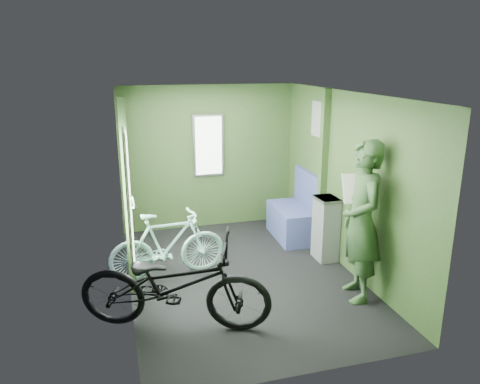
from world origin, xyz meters
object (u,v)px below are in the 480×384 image
at_px(passenger, 361,222).
at_px(bench_seat, 294,219).
at_px(bicycle_mint, 169,277).
at_px(waste_box, 326,229).
at_px(bicycle_black, 176,330).

xyz_separation_m(passenger, bench_seat, (-0.00, 1.95, -0.62)).
xyz_separation_m(bicycle_mint, bench_seat, (2.05, 0.88, 0.31)).
height_order(bicycle_mint, waste_box, waste_box).
bearing_deg(passenger, bicycle_mint, -107.09).
relative_size(bicycle_black, bicycle_mint, 1.32).
xyz_separation_m(bicycle_black, bicycle_mint, (0.08, 1.21, 0.00)).
bearing_deg(waste_box, bicycle_mint, -179.66).
xyz_separation_m(bicycle_black, bench_seat, (2.13, 2.09, 0.31)).
distance_m(bicycle_mint, bench_seat, 2.26).
bearing_deg(waste_box, bench_seat, 97.35).
height_order(passenger, waste_box, passenger).
bearing_deg(passenger, bench_seat, -169.44).
relative_size(bicycle_mint, waste_box, 1.68).
height_order(bicycle_black, waste_box, waste_box).
height_order(bicycle_mint, passenger, passenger).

